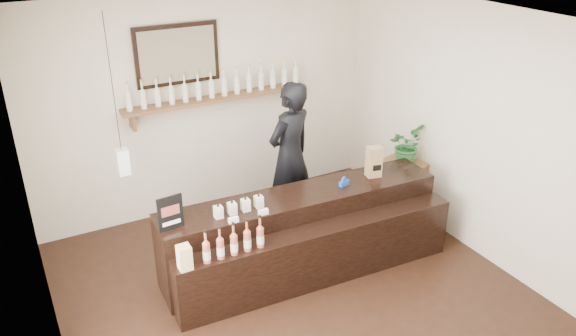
% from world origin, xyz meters
% --- Properties ---
extents(ground, '(5.00, 5.00, 0.00)m').
position_xyz_m(ground, '(0.00, 0.00, 0.00)').
color(ground, black).
rests_on(ground, ground).
extents(room_shell, '(5.00, 5.00, 5.00)m').
position_xyz_m(room_shell, '(0.00, 0.00, 1.70)').
color(room_shell, beige).
rests_on(room_shell, ground).
extents(back_wall_decor, '(2.66, 0.96, 1.69)m').
position_xyz_m(back_wall_decor, '(-0.14, 2.37, 1.75)').
color(back_wall_decor, brown).
rests_on(back_wall_decor, ground).
extents(counter, '(3.16, 0.98, 1.03)m').
position_xyz_m(counter, '(0.33, 0.58, 0.41)').
color(counter, black).
rests_on(counter, ground).
extents(promo_sign, '(0.25, 0.04, 0.35)m').
position_xyz_m(promo_sign, '(-1.11, 0.67, 1.05)').
color(promo_sign, black).
rests_on(promo_sign, counter).
extents(paper_bag, '(0.19, 0.16, 0.36)m').
position_xyz_m(paper_bag, '(1.27, 0.68, 1.06)').
color(paper_bag, '#916A46').
rests_on(paper_bag, counter).
extents(tape_dispenser, '(0.13, 0.07, 0.10)m').
position_xyz_m(tape_dispenser, '(0.85, 0.64, 0.92)').
color(tape_dispenser, '#173FA2').
rests_on(tape_dispenser, counter).
extents(side_cabinet, '(0.52, 0.61, 0.75)m').
position_xyz_m(side_cabinet, '(2.00, 1.00, 0.38)').
color(side_cabinet, brown).
rests_on(side_cabinet, ground).
extents(potted_plant, '(0.57, 0.56, 0.48)m').
position_xyz_m(potted_plant, '(2.00, 1.00, 0.99)').
color(potted_plant, '#29672F').
rests_on(potted_plant, side_cabinet).
extents(shopkeeper, '(0.88, 0.72, 2.09)m').
position_xyz_m(shopkeeper, '(0.66, 1.55, 1.04)').
color(shopkeeper, black).
rests_on(shopkeeper, ground).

